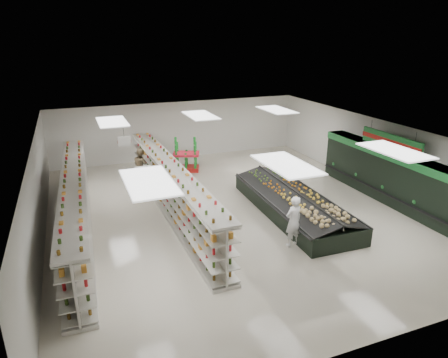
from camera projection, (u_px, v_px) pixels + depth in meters
name	position (u px, v px, depth m)	size (l,w,h in m)	color
floor	(233.00, 211.00, 16.13)	(16.00, 16.00, 0.00)	beige
ceiling	(233.00, 133.00, 15.04)	(14.00, 16.00, 0.02)	white
wall_back	(179.00, 130.00, 22.59)	(14.00, 0.02, 3.20)	white
wall_front	(375.00, 287.00, 8.58)	(14.00, 0.02, 3.20)	white
wall_left	(38.00, 198.00, 13.20)	(0.02, 16.00, 3.20)	white
wall_right	(376.00, 155.00, 17.97)	(0.02, 16.00, 3.20)	white
produce_wall_case	(391.00, 174.00, 16.62)	(0.93, 8.00, 2.20)	black
aisle_sign_near	(143.00, 172.00, 12.14)	(0.52, 0.06, 0.75)	white
aisle_sign_far	(124.00, 141.00, 15.65)	(0.52, 0.06, 0.75)	white
hortifruti_banner	(391.00, 142.00, 16.04)	(0.12, 3.20, 0.95)	#1E7130
gondola_left	(76.00, 207.00, 14.24)	(1.27, 11.37, 1.97)	silver
gondola_center	(172.00, 191.00, 15.71)	(1.05, 11.41, 1.98)	silver
produce_island	(293.00, 202.00, 15.79)	(2.60, 6.70, 0.99)	black
soda_endcap	(186.00, 155.00, 20.61)	(1.56, 1.31, 1.70)	#AD1813
shopper_main	(293.00, 221.00, 13.18)	(0.65, 0.43, 1.78)	white
shopper_background	(141.00, 166.00, 18.87)	(0.84, 0.52, 1.73)	tan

